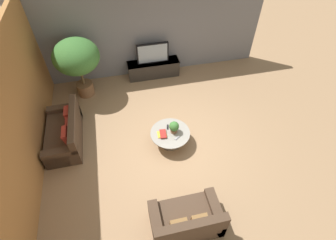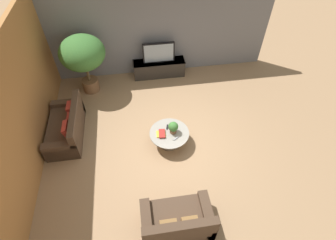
{
  "view_description": "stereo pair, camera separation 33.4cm",
  "coord_description": "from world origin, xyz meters",
  "px_view_note": "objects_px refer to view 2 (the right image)",
  "views": [
    {
      "loc": [
        -1.03,
        -4.2,
        5.48
      ],
      "look_at": [
        -0.01,
        0.29,
        0.55
      ],
      "focal_mm": 28.0,
      "sensor_mm": 36.0,
      "label": 1
    },
    {
      "loc": [
        -0.7,
        -4.26,
        5.48
      ],
      "look_at": [
        -0.01,
        0.29,
        0.55
      ],
      "focal_mm": 28.0,
      "sensor_mm": 36.0,
      "label": 2
    }
  ],
  "objects_px": {
    "couch_by_wall": "(67,127)",
    "coffee_table": "(169,136)",
    "television": "(159,53)",
    "couch_near_entry": "(177,222)",
    "potted_plant_tabletop": "(173,127)",
    "potted_palm_tall": "(83,55)",
    "media_console": "(159,68)"
  },
  "relations": [
    {
      "from": "potted_palm_tall",
      "to": "couch_by_wall",
      "type": "bearing_deg",
      "value": -105.65
    },
    {
      "from": "television",
      "to": "potted_palm_tall",
      "type": "distance_m",
      "value": 2.32
    },
    {
      "from": "coffee_table",
      "to": "potted_plant_tabletop",
      "type": "bearing_deg",
      "value": 6.33
    },
    {
      "from": "media_console",
      "to": "couch_near_entry",
      "type": "bearing_deg",
      "value": -93.28
    },
    {
      "from": "couch_by_wall",
      "to": "couch_near_entry",
      "type": "relative_size",
      "value": 1.22
    },
    {
      "from": "television",
      "to": "coffee_table",
      "type": "height_order",
      "value": "television"
    },
    {
      "from": "couch_by_wall",
      "to": "television",
      "type": "bearing_deg",
      "value": 129.64
    },
    {
      "from": "media_console",
      "to": "potted_plant_tabletop",
      "type": "bearing_deg",
      "value": -90.26
    },
    {
      "from": "couch_by_wall",
      "to": "media_console",
      "type": "bearing_deg",
      "value": 129.66
    },
    {
      "from": "couch_by_wall",
      "to": "potted_palm_tall",
      "type": "height_order",
      "value": "potted_palm_tall"
    },
    {
      "from": "couch_by_wall",
      "to": "potted_plant_tabletop",
      "type": "distance_m",
      "value": 2.83
    },
    {
      "from": "coffee_table",
      "to": "couch_near_entry",
      "type": "bearing_deg",
      "value": -94.76
    },
    {
      "from": "television",
      "to": "coffee_table",
      "type": "bearing_deg",
      "value": -92.17
    },
    {
      "from": "coffee_table",
      "to": "couch_near_entry",
      "type": "xyz_separation_m",
      "value": [
        -0.18,
        -2.22,
        0.0
      ]
    },
    {
      "from": "media_console",
      "to": "potted_palm_tall",
      "type": "distance_m",
      "value": 2.5
    },
    {
      "from": "television",
      "to": "potted_plant_tabletop",
      "type": "distance_m",
      "value": 2.96
    },
    {
      "from": "potted_palm_tall",
      "to": "potted_plant_tabletop",
      "type": "bearing_deg",
      "value": -48.34
    },
    {
      "from": "couch_by_wall",
      "to": "coffee_table",
      "type": "bearing_deg",
      "value": 75.49
    },
    {
      "from": "media_console",
      "to": "couch_near_entry",
      "type": "xyz_separation_m",
      "value": [
        -0.3,
        -5.17,
        0.01
      ]
    },
    {
      "from": "couch_near_entry",
      "to": "potted_plant_tabletop",
      "type": "bearing_deg",
      "value": -97.24
    },
    {
      "from": "media_console",
      "to": "couch_near_entry",
      "type": "relative_size",
      "value": 1.21
    },
    {
      "from": "potted_palm_tall",
      "to": "television",
      "type": "bearing_deg",
      "value": 11.38
    },
    {
      "from": "coffee_table",
      "to": "potted_palm_tall",
      "type": "xyz_separation_m",
      "value": [
        -2.12,
        2.51,
        1.01
      ]
    },
    {
      "from": "media_console",
      "to": "potted_palm_tall",
      "type": "bearing_deg",
      "value": -168.58
    },
    {
      "from": "potted_palm_tall",
      "to": "potted_plant_tabletop",
      "type": "distance_m",
      "value": 3.42
    },
    {
      "from": "coffee_table",
      "to": "couch_by_wall",
      "type": "height_order",
      "value": "couch_by_wall"
    },
    {
      "from": "couch_near_entry",
      "to": "potted_palm_tall",
      "type": "bearing_deg",
      "value": -67.69
    },
    {
      "from": "coffee_table",
      "to": "couch_near_entry",
      "type": "relative_size",
      "value": 0.72
    },
    {
      "from": "television",
      "to": "potted_palm_tall",
      "type": "relative_size",
      "value": 0.55
    },
    {
      "from": "television",
      "to": "couch_near_entry",
      "type": "distance_m",
      "value": 5.21
    },
    {
      "from": "potted_plant_tabletop",
      "to": "potted_palm_tall",
      "type": "bearing_deg",
      "value": 131.66
    },
    {
      "from": "television",
      "to": "potted_plant_tabletop",
      "type": "bearing_deg",
      "value": -90.26
    }
  ]
}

